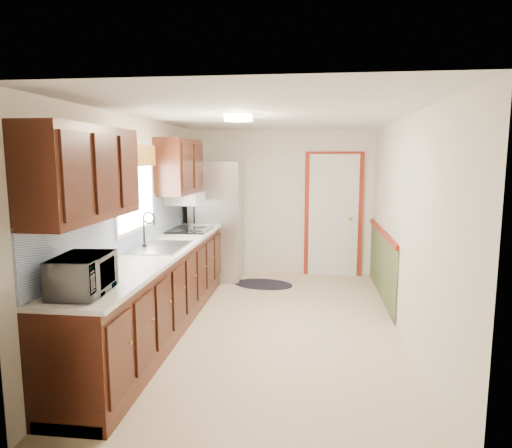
# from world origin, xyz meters

# --- Properties ---
(room_shell) EXTENTS (3.20, 5.20, 2.52)m
(room_shell) POSITION_xyz_m (0.00, 0.00, 1.20)
(room_shell) COLOR beige
(room_shell) RESTS_ON ground
(kitchen_run) EXTENTS (0.63, 4.00, 2.20)m
(kitchen_run) POSITION_xyz_m (-1.24, -0.29, 0.81)
(kitchen_run) COLOR #33140B
(kitchen_run) RESTS_ON ground
(back_wall_trim) EXTENTS (1.12, 2.30, 2.08)m
(back_wall_trim) POSITION_xyz_m (0.99, 2.21, 0.89)
(back_wall_trim) COLOR maroon
(back_wall_trim) RESTS_ON ground
(ceiling_fixture) EXTENTS (0.30, 0.30, 0.06)m
(ceiling_fixture) POSITION_xyz_m (-0.30, -0.20, 2.36)
(ceiling_fixture) COLOR #FFD88C
(ceiling_fixture) RESTS_ON room_shell
(microwave) EXTENTS (0.33, 0.55, 0.35)m
(microwave) POSITION_xyz_m (-1.20, -1.95, 1.12)
(microwave) COLOR white
(microwave) RESTS_ON kitchen_run
(refrigerator) EXTENTS (0.82, 0.80, 1.88)m
(refrigerator) POSITION_xyz_m (-1.02, 2.05, 0.94)
(refrigerator) COLOR #B7B7BC
(refrigerator) RESTS_ON ground
(rug) EXTENTS (1.00, 0.73, 0.01)m
(rug) POSITION_xyz_m (-0.23, 1.73, 0.01)
(rug) COLOR black
(rug) RESTS_ON ground
(cooktop) EXTENTS (0.54, 0.65, 0.02)m
(cooktop) POSITION_xyz_m (-1.19, 1.03, 0.95)
(cooktop) COLOR black
(cooktop) RESTS_ON kitchen_run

